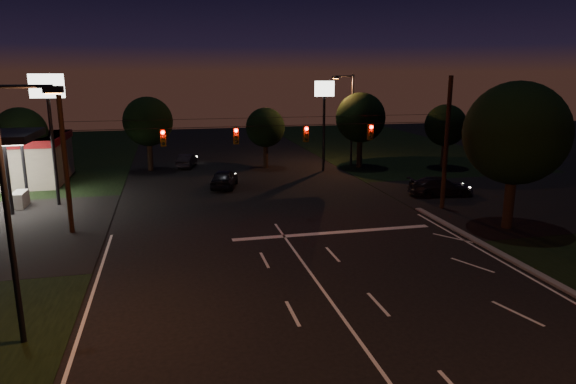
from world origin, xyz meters
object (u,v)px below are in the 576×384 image
object	(u,v)px
utility_pole_right	(442,208)
car_cross	(441,187)
car_oncoming_a	(224,178)
tree_right_near	(514,134)
car_oncoming_b	(187,161)

from	to	relation	value
utility_pole_right	car_cross	world-z (taller)	utility_pole_right
car_oncoming_a	car_cross	bearing A→B (deg)	173.06
tree_right_near	car_oncoming_a	distance (m)	22.01
utility_pole_right	car_oncoming_b	size ratio (longest dim) A/B	2.30
car_cross	car_oncoming_b	bearing A→B (deg)	54.98
car_cross	utility_pole_right	bearing A→B (deg)	159.32
utility_pole_right	tree_right_near	bearing A→B (deg)	-72.47
car_oncoming_a	car_oncoming_b	world-z (taller)	car_oncoming_a
car_oncoming_a	car_cross	size ratio (longest dim) A/B	0.91
tree_right_near	car_cross	bearing A→B (deg)	88.05
car_oncoming_b	utility_pole_right	bearing A→B (deg)	143.56
tree_right_near	car_oncoming_a	world-z (taller)	tree_right_near
tree_right_near	car_oncoming_a	size ratio (longest dim) A/B	1.97
tree_right_near	car_cross	world-z (taller)	tree_right_near
tree_right_near	car_oncoming_b	size ratio (longest dim) A/B	2.23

